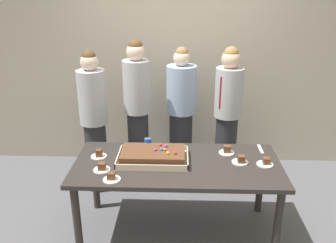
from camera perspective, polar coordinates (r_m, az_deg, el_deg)
name	(u,v)px	position (r m, az deg, el deg)	size (l,w,h in m)	color
ground_plane	(177,229)	(3.73, 1.37, -16.75)	(12.00, 12.00, 0.00)	#5B5B60
interior_back_panel	(179,50)	(4.61, 1.79, 11.33)	(8.00, 0.12, 3.00)	#B2A893
party_table	(177,171)	(3.36, 1.47, -7.86)	(1.90, 0.87, 0.74)	#2D2826
sheet_cake	(153,156)	(3.34, -2.39, -5.47)	(0.65, 0.41, 0.13)	beige
plated_slice_near_left	(227,151)	(3.54, 9.34, -4.59)	(0.15, 0.15, 0.08)	white
plated_slice_near_right	(241,160)	(3.38, 11.47, -6.07)	(0.15, 0.15, 0.08)	white
plated_slice_far_left	(266,163)	(3.40, 15.23, -6.31)	(0.15, 0.15, 0.07)	white
plated_slice_far_right	(99,155)	(3.48, -10.91, -5.19)	(0.15, 0.15, 0.08)	white
plated_slice_center_front	(111,178)	(3.08, -8.97, -8.80)	(0.15, 0.15, 0.07)	white
plated_slice_center_back	(102,168)	(3.24, -10.46, -7.26)	(0.15, 0.15, 0.07)	white
drink_cup_nearest	(148,143)	(3.60, -3.23, -3.44)	(0.07, 0.07, 0.10)	#2D5199
cake_server_utensil	(260,149)	(3.69, 14.47, -4.26)	(0.03, 0.20, 0.01)	silver
person_serving_front	(227,115)	(4.19, 9.42, 1.10)	(0.32, 0.32, 1.65)	#28282D
person_green_shirt_behind	(137,112)	(4.12, -4.87, 1.58)	(0.30, 0.30, 1.73)	#28282D
person_striped_tie_right	(94,120)	(4.07, -11.68, 0.18)	(0.30, 0.30, 1.64)	#28282D
person_far_right_suit	(181,112)	(4.33, 2.08, 1.48)	(0.35, 0.35, 1.62)	#28282D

